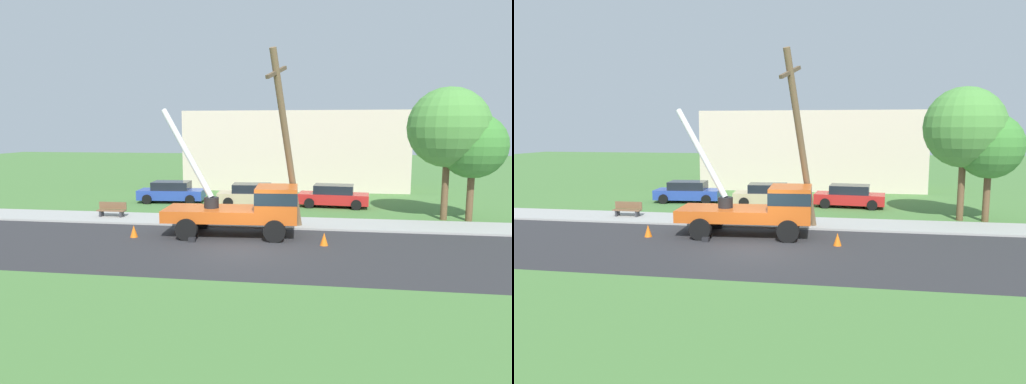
{
  "view_description": "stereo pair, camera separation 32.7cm",
  "coord_description": "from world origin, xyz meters",
  "views": [
    {
      "loc": [
        3.33,
        -18.64,
        5.04
      ],
      "look_at": [
        0.12,
        2.86,
        2.04
      ],
      "focal_mm": 32.68,
      "sensor_mm": 36.0,
      "label": 1
    },
    {
      "loc": [
        3.66,
        -18.59,
        5.04
      ],
      "look_at": [
        0.12,
        2.86,
        2.04
      ],
      "focal_mm": 32.68,
      "sensor_mm": 36.0,
      "label": 2
    }
  ],
  "objects": [
    {
      "name": "traffic_cone_ahead",
      "position": [
        3.34,
        1.18,
        0.28
      ],
      "size": [
        0.36,
        0.36,
        0.56
      ],
      "primitive_type": "cone",
      "color": "orange",
      "rests_on": "ground"
    },
    {
      "name": "lowrise_building_backdrop",
      "position": [
        0.81,
        20.94,
        3.2
      ],
      "size": [
        18.0,
        6.0,
        6.4
      ],
      "primitive_type": "cube",
      "color": "beige",
      "rests_on": "ground"
    },
    {
      "name": "leaning_utility_pole",
      "position": [
        1.49,
        3.44,
        4.41
      ],
      "size": [
        1.58,
        3.42,
        8.62
      ],
      "color": "brown",
      "rests_on": "ground"
    },
    {
      "name": "roadside_tree_far",
      "position": [
        9.84,
        7.88,
        5.05
      ],
      "size": [
        4.32,
        4.32,
        7.23
      ],
      "color": "brown",
      "rests_on": "ground"
    },
    {
      "name": "road_asphalt",
      "position": [
        0.0,
        0.0,
        0.0
      ],
      "size": [
        80.0,
        8.19,
        0.01
      ],
      "primitive_type": "cube",
      "color": "#2B2B2D",
      "rests_on": "ground"
    },
    {
      "name": "parked_sedan_tan",
      "position": [
        -1.38,
        11.09,
        0.71
      ],
      "size": [
        4.53,
        2.25,
        1.42
      ],
      "color": "tan",
      "rests_on": "ground"
    },
    {
      "name": "parked_sedan_blue",
      "position": [
        -7.01,
        11.61,
        0.71
      ],
      "size": [
        4.53,
        2.24,
        1.42
      ],
      "color": "#263F99",
      "rests_on": "ground"
    },
    {
      "name": "utility_truck",
      "position": [
        -0.16,
        2.56,
        1.41
      ],
      "size": [
        6.89,
        3.21,
        5.98
      ],
      "color": "#C65119",
      "rests_on": "ground"
    },
    {
      "name": "roadside_tree_near",
      "position": [
        11.13,
        7.76,
        4.07
      ],
      "size": [
        3.49,
        3.49,
        5.84
      ],
      "color": "brown",
      "rests_on": "ground"
    },
    {
      "name": "parked_sedan_red",
      "position": [
        3.89,
        11.33,
        0.71
      ],
      "size": [
        4.54,
        2.27,
        1.42
      ],
      "color": "#B21E1E",
      "rests_on": "ground"
    },
    {
      "name": "sidewalk_strip",
      "position": [
        0.0,
        5.56,
        0.05
      ],
      "size": [
        80.0,
        2.92,
        0.1
      ],
      "primitive_type": "cube",
      "color": "#9E9E99",
      "rests_on": "ground"
    },
    {
      "name": "traffic_cone_behind",
      "position": [
        -5.4,
        1.43,
        0.28
      ],
      "size": [
        0.36,
        0.36,
        0.56
      ],
      "primitive_type": "cone",
      "color": "orange",
      "rests_on": "ground"
    },
    {
      "name": "park_bench",
      "position": [
        -8.48,
        5.62,
        0.46
      ],
      "size": [
        1.6,
        0.45,
        0.9
      ],
      "color": "brown",
      "rests_on": "ground"
    },
    {
      "name": "ground_plane",
      "position": [
        0.0,
        12.0,
        0.0
      ],
      "size": [
        120.0,
        120.0,
        0.0
      ],
      "primitive_type": "plane",
      "color": "#477538"
    }
  ]
}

